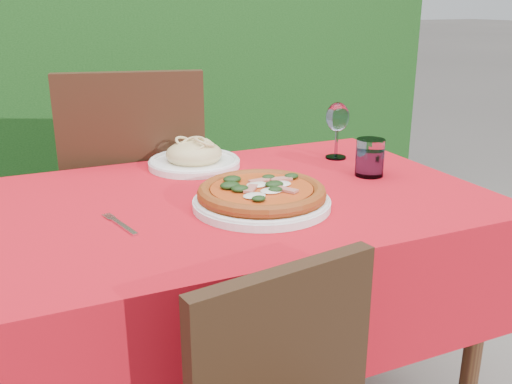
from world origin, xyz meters
name	(u,v)px	position (x,y,z in m)	size (l,w,h in m)	color
hedge	(119,69)	(0.00, 1.55, 0.92)	(3.20, 0.55, 1.78)	black
dining_table	(242,247)	(0.00, 0.00, 0.60)	(1.26, 0.86, 0.75)	#482C17
chair_far	(137,194)	(-0.15, 0.59, 0.59)	(0.56, 0.56, 1.03)	black
pizza_plate	(262,196)	(0.01, -0.11, 0.78)	(0.40, 0.40, 0.06)	white
pasta_plate	(194,158)	(-0.03, 0.31, 0.78)	(0.28, 0.28, 0.08)	white
water_glass	(370,159)	(0.41, 0.01, 0.80)	(0.08, 0.08, 0.11)	silver
wine_glass	(337,119)	(0.42, 0.21, 0.88)	(0.07, 0.07, 0.18)	silver
fork	(123,226)	(-0.33, -0.10, 0.75)	(0.02, 0.17, 0.00)	silver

